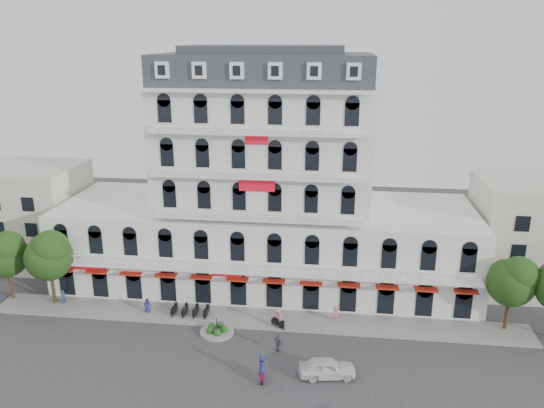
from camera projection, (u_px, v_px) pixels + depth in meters
The scene contains 17 objects.
ground at pixel (237, 374), 43.74m from camera, with size 120.00×120.00×0.00m, color #38383A.
sidewalk at pixel (254, 318), 52.23m from camera, with size 53.00×4.00×0.16m, color gray.
main_building at pixel (265, 196), 57.78m from camera, with size 45.00×15.00×25.80m.
flank_building_west at pixel (24, 214), 64.39m from camera, with size 14.00×10.00×12.00m, color beige.
flank_building_east at pixel (542, 236), 57.34m from camera, with size 14.00×10.00×12.00m, color beige.
traffic_island at pixel (217, 331), 49.69m from camera, with size 3.20×3.20×1.60m.
parked_scooter_row at pixel (190, 316), 52.81m from camera, with size 4.40×1.80×1.10m, color black, non-canonical shape.
tree_west_outer at pixel (6, 252), 54.63m from camera, with size 4.50×4.48×7.76m.
tree_west_inner at pixel (49, 254), 53.46m from camera, with size 4.76×4.76×8.25m.
tree_east_inner at pixel (512, 280), 48.79m from camera, with size 4.40×4.37×7.57m.
parked_car at pixel (327, 368), 43.18m from camera, with size 1.88×4.67×1.59m, color white.
rider_east at pixel (262, 368), 42.55m from camera, with size 0.69×1.70×2.33m.
rider_center at pixel (278, 318), 50.27m from camera, with size 1.37×1.24×2.16m.
pedestrian_left at pixel (147, 306), 53.10m from camera, with size 0.79×0.52×1.62m, color navy.
pedestrian_mid at pixel (278, 343), 46.58m from camera, with size 1.02×0.42×1.74m, color #55555C.
pedestrian_right at pixel (336, 314), 51.55m from camera, with size 1.01×0.58×1.57m, color #BD6486.
pedestrian_far at pixel (64, 297), 54.83m from camera, with size 0.60×0.40×1.65m, color navy.
Camera 1 is at (7.53, -36.86, 26.51)m, focal length 35.00 mm.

